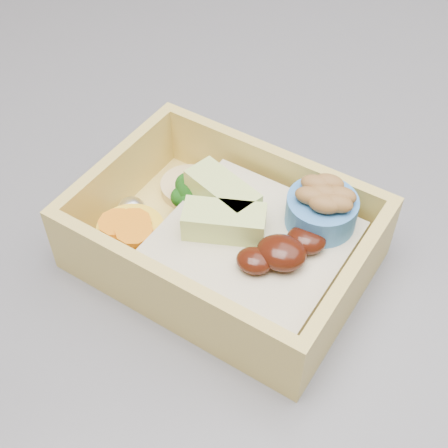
% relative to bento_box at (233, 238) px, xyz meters
% --- Properties ---
extents(bento_box, '(0.20, 0.16, 0.06)m').
position_rel_bento_box_xyz_m(bento_box, '(0.00, 0.00, 0.00)').
color(bento_box, '#DABC5A').
rests_on(bento_box, island).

